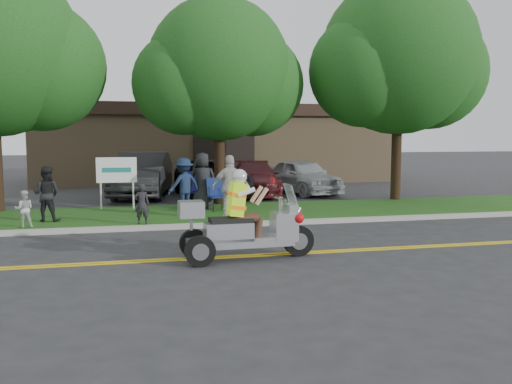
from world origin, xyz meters
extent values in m
plane|color=#28282B|center=(0.00, 0.00, 0.00)|extent=(120.00, 120.00, 0.00)
cube|color=gold|center=(0.00, -0.58, 0.01)|extent=(60.00, 0.10, 0.01)
cube|color=gold|center=(0.00, -0.42, 0.01)|extent=(60.00, 0.10, 0.01)
cube|color=#A8A89E|center=(0.00, 3.05, 0.06)|extent=(60.00, 0.25, 0.12)
cube|color=#1E4713|center=(0.00, 5.20, 0.06)|extent=(60.00, 4.00, 0.10)
cube|color=#9E7F5B|center=(2.00, 19.00, 2.00)|extent=(18.00, 8.00, 4.00)
cube|color=black|center=(2.00, 14.95, 3.70)|extent=(18.00, 0.30, 0.60)
sphere|color=#154213|center=(-5.15, 7.30, 4.59)|extent=(4.05, 4.05, 4.05)
cylinder|color=#332114|center=(0.50, 7.20, 2.10)|extent=(0.36, 0.36, 4.20)
sphere|color=#154213|center=(0.50, 7.20, 4.65)|extent=(4.80, 4.80, 4.80)
sphere|color=#154213|center=(1.70, 7.50, 4.20)|extent=(3.60, 3.60, 3.60)
sphere|color=#154213|center=(-0.70, 7.00, 4.12)|extent=(3.36, 3.36, 3.36)
cylinder|color=#332114|center=(7.00, 7.00, 2.38)|extent=(0.36, 0.36, 4.76)
sphere|color=#154213|center=(7.00, 7.00, 5.27)|extent=(5.60, 5.60, 5.60)
sphere|color=#154213|center=(8.40, 7.30, 4.76)|extent=(4.20, 4.20, 4.20)
sphere|color=#154213|center=(5.60, 6.80, 4.68)|extent=(3.92, 3.92, 3.92)
cylinder|color=silver|center=(-3.40, 6.60, 0.55)|extent=(0.06, 0.06, 1.10)
cylinder|color=silver|center=(-2.40, 6.60, 0.55)|extent=(0.06, 0.06, 1.10)
cube|color=white|center=(-2.90, 6.60, 1.35)|extent=(1.25, 0.06, 0.80)
cylinder|color=black|center=(0.81, -0.72, 0.31)|extent=(0.63, 0.17, 0.62)
cylinder|color=black|center=(-1.26, -1.16, 0.29)|extent=(0.59, 0.17, 0.58)
cylinder|color=black|center=(-1.28, -0.42, 0.29)|extent=(0.59, 0.17, 0.58)
cube|color=#A8ACB2|center=(-0.33, -0.76, 0.35)|extent=(1.99, 0.54, 0.19)
cube|color=#A8ACB2|center=(-0.65, -0.77, 0.57)|extent=(0.95, 0.51, 0.36)
cube|color=black|center=(-0.59, -0.77, 0.79)|extent=(0.85, 0.46, 0.10)
cube|color=#A8ACB2|center=(0.50, -0.73, 0.62)|extent=(0.48, 0.51, 0.57)
cube|color=silver|center=(0.64, -0.73, 1.23)|extent=(0.22, 0.48, 0.51)
cube|color=#A8ACB2|center=(-1.37, -0.79, 1.04)|extent=(0.48, 0.45, 0.31)
sphere|color=#B20C0F|center=(0.74, -0.87, 0.81)|extent=(0.23, 0.23, 0.23)
cube|color=#A8DD17|center=(-0.48, -0.76, 1.21)|extent=(0.37, 0.43, 0.68)
sphere|color=silver|center=(-0.42, -0.76, 1.64)|extent=(0.30, 0.30, 0.30)
cylinder|color=black|center=(-0.03, 5.22, 0.32)|extent=(0.03, 0.03, 0.43)
cylinder|color=black|center=(0.43, 5.33, 0.32)|extent=(0.03, 0.03, 0.43)
cylinder|color=black|center=(-0.13, 5.63, 0.32)|extent=(0.03, 0.03, 0.43)
cylinder|color=black|center=(0.33, 5.74, 0.32)|extent=(0.03, 0.03, 0.43)
cube|color=#112051|center=(0.15, 5.48, 0.54)|extent=(0.63, 0.59, 0.04)
cube|color=#112051|center=(0.10, 5.71, 0.83)|extent=(0.55, 0.28, 0.58)
cylinder|color=black|center=(-0.84, 6.28, 0.35)|extent=(0.03, 0.03, 0.48)
cylinder|color=black|center=(-0.34, 6.13, 0.35)|extent=(0.03, 0.03, 0.48)
cylinder|color=black|center=(-0.70, 6.74, 0.35)|extent=(0.03, 0.03, 0.48)
cylinder|color=black|center=(-0.20, 6.59, 0.35)|extent=(0.03, 0.03, 0.48)
cube|color=#0E1045|center=(-0.52, 6.44, 0.60)|extent=(0.74, 0.70, 0.04)
cube|color=#0E1045|center=(-0.45, 6.69, 0.93)|extent=(0.63, 0.35, 0.65)
imported|color=black|center=(-4.72, 4.47, 0.86)|extent=(0.85, 0.73, 1.50)
imported|color=silver|center=(0.24, 3.76, 1.00)|extent=(1.06, 0.46, 1.79)
imported|color=#182544|center=(-0.86, 5.69, 0.93)|extent=(1.22, 0.98, 1.65)
imported|color=black|center=(-0.24, 6.02, 1.00)|extent=(0.97, 0.72, 1.80)
imported|color=black|center=(-2.21, 3.40, 0.64)|extent=(0.41, 0.28, 1.07)
imported|color=#BABAB4|center=(-5.14, 3.58, 0.58)|extent=(0.49, 0.40, 0.95)
imported|color=#272729|center=(-2.00, 10.86, 0.88)|extent=(2.76, 5.60, 1.77)
imported|color=black|center=(0.68, 10.21, 0.75)|extent=(2.64, 5.47, 1.50)
imported|color=#501218|center=(2.48, 10.49, 0.68)|extent=(2.53, 4.88, 1.35)
imported|color=#A3A6AA|center=(4.51, 10.39, 0.74)|extent=(2.67, 4.62, 1.48)
camera|label=1|loc=(-2.51, -11.08, 2.45)|focal=38.00mm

